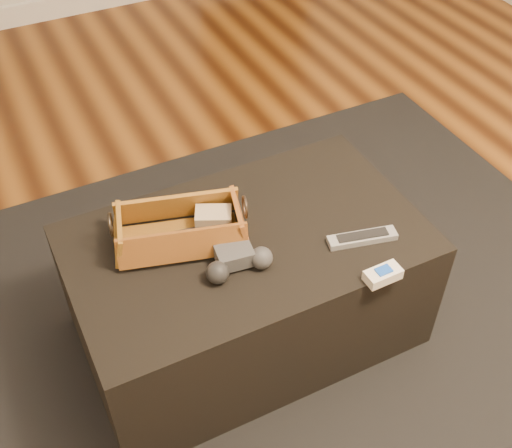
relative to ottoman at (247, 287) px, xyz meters
name	(u,v)px	position (x,y,z in m)	size (l,w,h in m)	color
floor	(271,384)	(-0.02, -0.21, -0.23)	(5.00, 5.50, 0.01)	brown
baseboard	(52,8)	(-0.02, 2.53, -0.16)	(5.00, 0.04, 0.12)	white
area_rug	(255,342)	(0.00, -0.05, -0.22)	(2.60, 2.00, 0.01)	black
ottoman	(247,287)	(0.00, 0.00, 0.00)	(1.00, 0.60, 0.42)	black
tv_remote	(175,239)	(-0.19, 0.06, 0.23)	(0.19, 0.04, 0.02)	black
cloth_bundle	(214,219)	(-0.07, 0.07, 0.25)	(0.10, 0.07, 0.05)	#CAB78C
wicker_basket	(180,230)	(-0.17, 0.07, 0.25)	(0.40, 0.28, 0.13)	olive
game_controller	(238,262)	(-0.07, -0.10, 0.24)	(0.19, 0.11, 0.06)	#3A3A3D
silver_remote	(362,238)	(0.28, -0.15, 0.22)	(0.20, 0.09, 0.02)	#9A9BA1
cream_gadget	(383,275)	(0.25, -0.30, 0.23)	(0.10, 0.05, 0.04)	white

